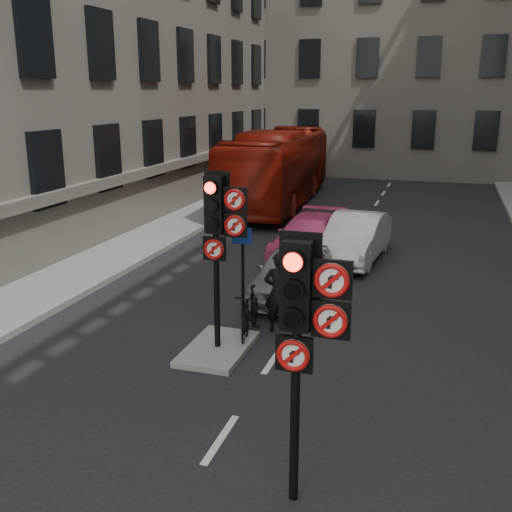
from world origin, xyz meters
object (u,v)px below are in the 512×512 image
Objects in this scene: signal_near at (304,315)px; car_pink at (309,237)px; signal_far at (219,223)px; info_sign at (242,267)px; car_silver at (292,271)px; motorcycle at (250,312)px; bus_red at (278,167)px; motorcyclist at (279,292)px; car_white at (355,237)px.

car_pink is (-2.50, 11.73, -1.93)m from signal_near.
signal_far is (-2.60, 4.00, 0.12)m from signal_near.
signal_far reaches higher than info_sign.
car_pink is at bearing 97.07° from car_silver.
motorcycle is (0.19, -6.72, -0.12)m from car_pink.
car_pink is 6.73m from motorcycle.
bus_red is (-3.89, 12.65, 1.05)m from car_silver.
info_sign is (-0.29, -3.10, 0.97)m from car_silver.
bus_red is at bearing 96.32° from motorcycle.
car_pink reaches higher than motorcycle.
signal_near is 21.36m from bus_red.
bus_red reaches higher than motorcyclist.
signal_near reaches higher than car_silver.
bus_red is at bearing 106.29° from signal_near.
motorcyclist is 0.77× the size of info_sign.
motorcycle is at bearing -79.86° from bus_red.
motorcyclist is (0.52, 0.44, 0.38)m from motorcycle.
signal_near is at bearing -72.23° from motorcycle.
bus_red is (-5.99, 20.48, -0.87)m from signal_near.
car_white is (1.05, 3.99, 0.06)m from car_silver.
signal_far reaches higher than signal_near.
signal_near is 12.15m from car_pink.
info_sign reaches higher than motorcycle.
info_sign reaches higher than car_silver.
signal_far is at bearing -96.81° from car_white.
car_white is 6.94m from motorcycle.
info_sign is at bearing -96.29° from car_white.
info_sign is (-0.59, -0.71, 0.73)m from motorcyclist.
bus_red reaches higher than car_pink.
signal_near is 2.02× the size of motorcycle.
bus_red reaches higher than info_sign.
car_white is at bearing 76.36° from car_silver.
signal_near reaches higher than bus_red.
bus_red is at bearing 101.61° from signal_far.
car_white is at bearing 78.75° from signal_far.
signal_far is 2.41m from motorcycle.
car_white is (-1.04, 11.83, -1.86)m from signal_near.
bus_red is at bearing -91.36° from motorcyclist.
car_silver reaches higher than motorcycle.
car_silver reaches higher than car_pink.
motorcyclist is at bearing -81.28° from car_pink.
car_white is 0.97× the size of car_pink.
motorcyclist is at bearing 33.41° from motorcycle.
motorcyclist is at bearing -81.75° from car_silver.
signal_far is 0.92× the size of car_silver.
motorcycle is at bearing 23.47° from motorcyclist.
car_white is 7.27m from info_sign.
motorcycle is (3.67, -15.47, -1.18)m from bus_red.
bus_red is 16.15m from info_sign.
car_white reaches higher than car_pink.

